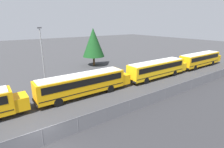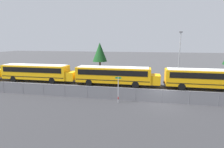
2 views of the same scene
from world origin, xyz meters
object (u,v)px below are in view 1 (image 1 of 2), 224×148
(school_bus_4, at_px, (158,68))
(tree_0, at_px, (93,42))
(light_pole, at_px, (42,55))
(school_bus_5, at_px, (201,59))
(school_bus_3, at_px, (84,83))

(school_bus_4, bearing_deg, tree_0, 106.86)
(light_pole, height_order, tree_0, light_pole)
(school_bus_4, height_order, school_bus_5, same)
(school_bus_4, bearing_deg, light_pole, 155.09)
(school_bus_3, height_order, school_bus_5, same)
(school_bus_4, bearing_deg, school_bus_3, 178.20)
(school_bus_5, relative_size, light_pole, 1.53)
(light_pole, bearing_deg, school_bus_5, -14.41)
(school_bus_5, distance_m, light_pole, 32.76)
(school_bus_3, relative_size, tree_0, 1.62)
(school_bus_3, relative_size, light_pole, 1.53)
(school_bus_3, xyz_separation_m, school_bus_4, (14.23, -0.45, 0.00))
(school_bus_4, height_order, light_pole, light_pole)
(school_bus_3, height_order, tree_0, tree_0)
(school_bus_5, bearing_deg, light_pole, 165.59)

